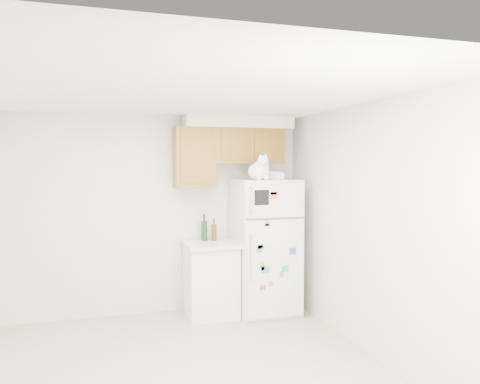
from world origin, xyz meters
name	(u,v)px	position (x,y,z in m)	size (l,w,h in m)	color
ground_plane	(180,382)	(0.00, 0.00, -0.01)	(3.80, 4.00, 0.01)	#B3A78A
room_shell	(187,188)	(0.12, 0.24, 1.67)	(3.84, 4.04, 2.52)	silver
refrigerator	(265,246)	(1.36, 1.61, 0.85)	(0.76, 0.78, 1.70)	silver
base_counter	(211,279)	(0.67, 1.68, 0.46)	(0.64, 0.64, 0.92)	white
cat	(260,170)	(1.22, 1.40, 1.82)	(0.31, 0.46, 0.32)	white
storage_box_back	(270,175)	(1.48, 1.75, 1.75)	(0.18, 0.13, 0.10)	white
storage_box_front	(278,176)	(1.53, 1.60, 1.74)	(0.15, 0.11, 0.09)	white
bottle_green	(204,227)	(0.63, 1.84, 1.09)	(0.08, 0.08, 0.34)	#19381E
bottle_amber	(214,230)	(0.74, 1.79, 1.06)	(0.07, 0.07, 0.28)	#593814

